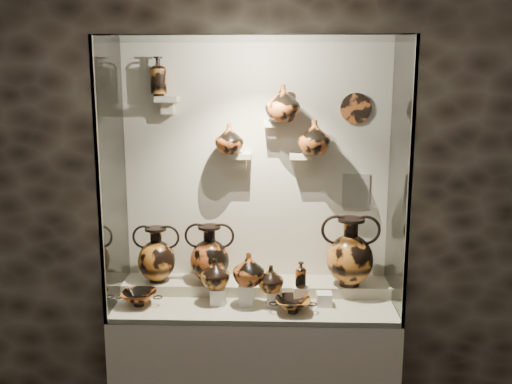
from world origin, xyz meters
TOP-DOWN VIEW (x-y plane):
  - wall_back at (0.00, 2.50)m, footprint 5.00×0.02m
  - plinth at (0.00, 2.18)m, footprint 1.70×0.60m
  - front_tier at (0.00, 2.18)m, footprint 1.68×0.58m
  - rear_tier at (0.00, 2.35)m, footprint 1.70×0.25m
  - back_panel at (0.00, 2.50)m, footprint 1.70×0.03m
  - glass_front at (0.00, 1.88)m, footprint 1.70×0.01m
  - glass_left at (-0.85, 2.18)m, footprint 0.01×0.60m
  - glass_right at (0.85, 2.18)m, footprint 0.01×0.60m
  - glass_top at (0.00, 2.18)m, footprint 1.70×0.60m
  - frame_post_left at (-0.84, 1.89)m, footprint 0.02×0.02m
  - frame_post_right at (0.84, 1.89)m, footprint 0.02×0.02m
  - pedestal_a at (-0.22, 2.13)m, footprint 0.09×0.09m
  - pedestal_b at (-0.05, 2.13)m, footprint 0.09×0.09m
  - pedestal_c at (0.12, 2.13)m, footprint 0.09×0.09m
  - pedestal_d at (0.28, 2.13)m, footprint 0.09×0.09m
  - pedestal_e at (0.42, 2.13)m, footprint 0.09×0.09m
  - bracket_ul at (-0.55, 2.42)m, footprint 0.14×0.12m
  - bracket_ca at (-0.10, 2.42)m, footprint 0.14×0.12m
  - bracket_cb at (0.10, 2.42)m, footprint 0.10×0.12m
  - bracket_cc at (0.28, 2.42)m, footprint 0.14×0.12m
  - amphora_left at (-0.63, 2.33)m, footprint 0.32×0.32m
  - amphora_mid at (-0.29, 2.32)m, footprint 0.36×0.36m
  - amphora_right at (0.59, 2.29)m, footprint 0.35×0.35m
  - jug_a at (-0.24, 2.15)m, footprint 0.22×0.22m
  - jug_b at (-0.03, 2.11)m, footprint 0.25×0.25m
  - jug_c at (0.10, 2.12)m, footprint 0.20×0.20m
  - lekythos_small at (0.28, 2.12)m, footprint 0.09×0.09m
  - kylix_left at (-0.70, 2.09)m, footprint 0.33×0.30m
  - kylix_right at (0.23, 2.02)m, footprint 0.32×0.29m
  - lekythos_tall at (-0.60, 2.42)m, footprint 0.13×0.13m
  - ovoid_vase_a at (-0.16, 2.38)m, footprint 0.19×0.19m
  - ovoid_vase_b at (0.16, 2.36)m, footprint 0.27×0.27m
  - ovoid_vase_c at (0.36, 2.37)m, footprint 0.24×0.24m
  - wall_plate at (0.62, 2.47)m, footprint 0.19×0.02m
  - info_placard at (0.64, 2.47)m, footprint 0.17×0.01m

SIDE VIEW (x-z plane):
  - plinth at x=0.00m, z-range 0.00..0.80m
  - front_tier at x=0.00m, z-range 0.80..0.83m
  - rear_tier at x=0.00m, z-range 0.80..0.90m
  - pedestal_e at x=0.42m, z-range 0.83..0.91m
  - pedestal_c at x=0.12m, z-range 0.83..0.92m
  - pedestal_a at x=-0.22m, z-range 0.83..0.93m
  - kylix_right at x=0.23m, z-range 0.83..0.94m
  - kylix_left at x=-0.70m, z-range 0.83..0.94m
  - pedestal_d at x=0.28m, z-range 0.83..0.95m
  - pedestal_b at x=-0.05m, z-range 0.83..0.96m
  - jug_c at x=0.10m, z-range 0.92..1.08m
  - jug_a at x=-0.24m, z-range 0.93..1.12m
  - lekythos_small at x=0.28m, z-range 0.95..1.13m
  - jug_b at x=-0.03m, z-range 0.96..1.16m
  - amphora_left at x=-0.63m, z-range 0.90..1.26m
  - amphora_mid at x=-0.29m, z-range 0.90..1.27m
  - amphora_right at x=0.59m, z-range 0.90..1.34m
  - info_placard at x=0.64m, z-range 1.35..1.58m
  - wall_back at x=0.00m, z-range 0.00..3.20m
  - back_panel at x=0.00m, z-range 0.80..2.40m
  - glass_front at x=0.00m, z-range 0.80..2.40m
  - glass_left at x=-0.85m, z-range 0.80..2.40m
  - glass_right at x=0.85m, z-range 0.80..2.40m
  - frame_post_left at x=-0.84m, z-range 0.80..2.40m
  - frame_post_right at x=0.84m, z-range 0.80..2.40m
  - bracket_ca at x=-0.10m, z-range 1.68..1.72m
  - bracket_cc at x=0.28m, z-range 1.68..1.72m
  - ovoid_vase_a at x=-0.16m, z-range 1.72..1.90m
  - ovoid_vase_c at x=0.36m, z-range 1.72..1.93m
  - bracket_cb at x=0.10m, z-range 1.88..1.92m
  - wall_plate at x=0.62m, z-range 1.90..2.09m
  - ovoid_vase_b at x=0.16m, z-range 1.92..2.14m
  - bracket_ul at x=-0.55m, z-range 2.03..2.07m
  - lekythos_tall at x=-0.60m, z-range 2.07..2.34m
  - glass_top at x=0.00m, z-range 2.39..2.40m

